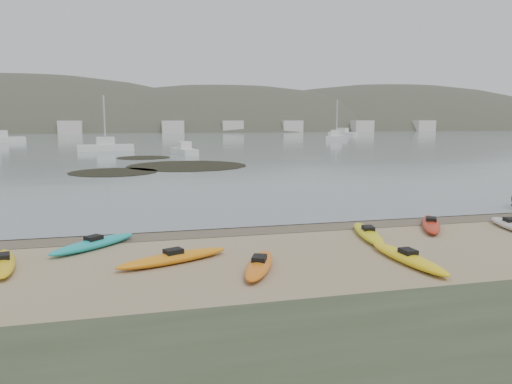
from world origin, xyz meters
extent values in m
plane|color=tan|center=(0.00, 0.00, 0.00)|extent=(600.00, 600.00, 0.00)
plane|color=brown|center=(0.00, -0.30, 0.00)|extent=(60.00, 60.00, 0.00)
plane|color=slate|center=(0.00, 300.00, 0.01)|extent=(1200.00, 1200.00, 0.00)
ellipsoid|color=#B52712|center=(7.01, -1.95, 0.17)|extent=(2.46, 3.53, 0.34)
ellipsoid|color=orange|center=(-1.39, -5.88, 0.17)|extent=(1.87, 3.13, 0.34)
ellipsoid|color=yellow|center=(3.34, -6.27, 0.17)|extent=(0.96, 3.94, 0.34)
ellipsoid|color=yellow|center=(3.69, -2.87, 0.17)|extent=(1.49, 3.82, 0.34)
ellipsoid|color=#1BA6AB|center=(-6.36, -1.95, 0.17)|extent=(3.12, 2.94, 0.34)
ellipsoid|color=orange|center=(-3.81, -4.44, 0.17)|extent=(3.81, 2.09, 0.34)
ellipsoid|color=silver|center=(10.10, -2.88, 0.17)|extent=(1.34, 3.00, 0.34)
ellipsoid|color=yellow|center=(-8.88, -3.75, 0.17)|extent=(1.31, 3.33, 0.34)
cylinder|color=black|center=(-6.43, 23.81, 0.03)|extent=(7.40, 7.40, 0.04)
cylinder|color=black|center=(0.30, 28.19, 0.03)|extent=(11.48, 11.48, 0.04)
cylinder|color=black|center=(-3.51, 39.54, 0.03)|extent=(6.11, 6.11, 0.04)
cube|color=silver|center=(-8.28, 53.39, 0.53)|extent=(7.79, 3.01, 1.06)
cube|color=silver|center=(1.71, 44.12, 0.44)|extent=(3.03, 6.55, 0.88)
cube|color=silver|center=(37.57, 78.81, 0.59)|extent=(6.94, 8.06, 1.17)
cube|color=silver|center=(51.42, 106.69, 0.56)|extent=(6.44, 7.80, 1.12)
ellipsoid|color=#384235|center=(-45.00, 195.00, -18.00)|extent=(220.00, 120.00, 80.00)
ellipsoid|color=#384235|center=(35.00, 190.00, -15.30)|extent=(200.00, 110.00, 68.00)
ellipsoid|color=#384235|center=(120.00, 200.00, -17.10)|extent=(230.00, 130.00, 76.00)
cube|color=beige|center=(-42.00, 145.00, 2.00)|extent=(7.00, 5.00, 4.00)
cube|color=beige|center=(-18.00, 145.00, 2.00)|extent=(7.00, 5.00, 4.00)
cube|color=beige|center=(6.00, 145.00, 2.00)|extent=(7.00, 5.00, 4.00)
cube|color=beige|center=(30.00, 145.00, 2.00)|extent=(7.00, 5.00, 4.00)
cube|color=beige|center=(54.00, 145.00, 2.00)|extent=(7.00, 5.00, 4.00)
cube|color=beige|center=(78.00, 145.00, 2.00)|extent=(7.00, 5.00, 4.00)
cube|color=beige|center=(102.00, 145.00, 2.00)|extent=(7.00, 5.00, 4.00)
camera|label=1|loc=(-5.03, -19.83, 4.50)|focal=35.00mm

